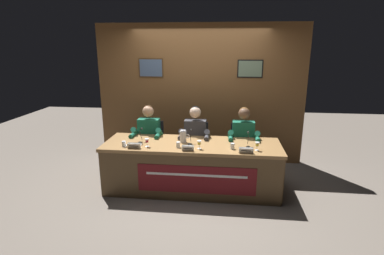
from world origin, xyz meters
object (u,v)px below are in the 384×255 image
at_px(microphone_left, 141,138).
at_px(juice_glass_center, 199,143).
at_px(juice_glass_left, 147,141).
at_px(chair_right, 242,151).
at_px(water_cup_left, 124,144).
at_px(chair_center, 196,149).
at_px(water_cup_right, 232,146).
at_px(microphone_center, 190,139).
at_px(water_cup_center, 178,145).
at_px(microphone_right, 248,142).
at_px(conference_table, 191,161).
at_px(panelist_center, 195,137).
at_px(nameplate_right, 246,150).
at_px(water_pitcher_central, 183,136).
at_px(juice_glass_right, 257,145).
at_px(chair_left, 151,147).
at_px(panelist_right, 243,139).
at_px(nameplate_left, 134,146).
at_px(panelist_left, 148,136).
at_px(nameplate_center, 188,148).
at_px(document_stack_left, 134,145).

distance_m(microphone_left, juice_glass_center, 0.94).
xyz_separation_m(juice_glass_left, chair_right, (1.44, 0.85, -0.40)).
relative_size(water_cup_left, microphone_left, 0.39).
bearing_deg(chair_center, water_cup_right, -53.29).
relative_size(microphone_center, water_cup_right, 2.54).
distance_m(water_cup_center, microphone_right, 1.03).
height_order(conference_table, panelist_center, panelist_center).
relative_size(water_cup_left, chair_center, 0.09).
relative_size(panelist_center, microphone_center, 5.71).
height_order(water_cup_center, nameplate_right, water_cup_center).
relative_size(water_cup_left, water_cup_right, 1.00).
bearing_deg(water_pitcher_central, microphone_center, -35.93).
height_order(conference_table, juice_glass_right, juice_glass_right).
xyz_separation_m(chair_left, panelist_right, (1.60, -0.20, 0.28)).
bearing_deg(water_cup_center, water_cup_left, -176.43).
bearing_deg(nameplate_left, nameplate_right, -0.89).
bearing_deg(nameplate_right, chair_center, 129.28).
xyz_separation_m(water_cup_center, water_pitcher_central, (0.04, 0.26, 0.06)).
distance_m(panelist_left, juice_glass_center, 1.15).
relative_size(panelist_left, microphone_left, 5.71).
height_order(nameplate_left, water_pitcher_central, water_pitcher_central).
distance_m(juice_glass_left, juice_glass_right, 1.60).
relative_size(juice_glass_right, water_pitcher_central, 0.59).
bearing_deg(nameplate_center, juice_glass_right, 7.43).
distance_m(conference_table, water_cup_left, 1.04).
relative_size(conference_table, juice_glass_center, 21.72).
height_order(chair_left, juice_glass_left, chair_left).
xyz_separation_m(juice_glass_left, water_cup_left, (-0.34, -0.04, -0.05)).
height_order(panelist_right, document_stack_left, panelist_right).
relative_size(chair_left, water_cup_right, 10.66).
height_order(microphone_left, nameplate_right, microphone_left).
height_order(conference_table, chair_center, chair_center).
bearing_deg(juice_glass_center, microphone_right, 12.80).
xyz_separation_m(nameplate_center, water_cup_center, (-0.16, 0.12, -0.00)).
relative_size(juice_glass_left, microphone_right, 0.57).
distance_m(conference_table, water_pitcher_central, 0.40).
relative_size(conference_table, water_cup_left, 31.69).
relative_size(microphone_left, water_pitcher_central, 1.03).
relative_size(conference_table, nameplate_right, 13.50).
bearing_deg(juice_glass_center, water_cup_right, 5.75).
bearing_deg(panelist_center, juice_glass_right, -33.79).
height_order(chair_left, chair_center, same).
xyz_separation_m(panelist_left, microphone_right, (1.64, -0.51, 0.11)).
xyz_separation_m(water_cup_left, water_pitcher_central, (0.84, 0.31, 0.06)).
relative_size(water_cup_left, chair_right, 0.09).
distance_m(nameplate_left, panelist_center, 1.11).
bearing_deg(water_cup_left, juice_glass_right, 1.56).
xyz_separation_m(panelist_left, water_pitcher_central, (0.66, -0.38, 0.13)).
bearing_deg(juice_glass_center, panelist_center, 101.24).
height_order(panelist_left, juice_glass_center, panelist_left).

